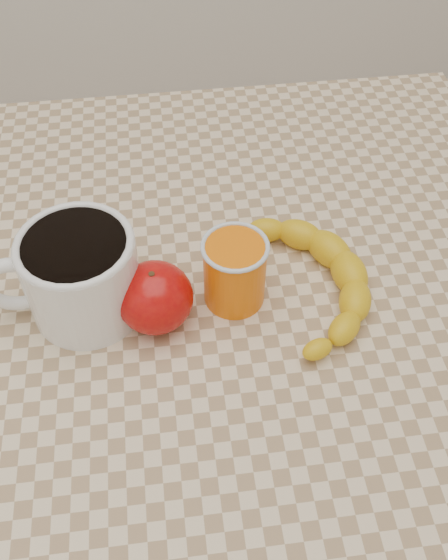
{
  "coord_description": "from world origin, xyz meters",
  "views": [
    {
      "loc": [
        -0.06,
        -0.44,
        1.29
      ],
      "look_at": [
        0.0,
        0.0,
        0.77
      ],
      "focal_mm": 40.0,
      "sensor_mm": 36.0,
      "label": 1
    }
  ],
  "objects": [
    {
      "name": "apple",
      "position": [
        -0.08,
        -0.03,
        0.79
      ],
      "size": [
        0.08,
        0.08,
        0.08
      ],
      "color": "#9F0508",
      "rests_on": "table"
    },
    {
      "name": "orange_juice_glass",
      "position": [
        0.01,
        -0.01,
        0.79
      ],
      "size": [
        0.07,
        0.07,
        0.08
      ],
      "color": "orange",
      "rests_on": "table"
    },
    {
      "name": "table",
      "position": [
        0.0,
        0.0,
        0.66
      ],
      "size": [
        0.8,
        0.8,
        0.75
      ],
      "color": "beige",
      "rests_on": "ground"
    },
    {
      "name": "coffee_mug",
      "position": [
        -0.15,
        -0.0,
        0.81
      ],
      "size": [
        0.17,
        0.12,
        0.1
      ],
      "color": "white",
      "rests_on": "table"
    },
    {
      "name": "banana",
      "position": [
        0.09,
        -0.01,
        0.77
      ],
      "size": [
        0.25,
        0.3,
        0.04
      ],
      "primitive_type": null,
      "rotation": [
        0.0,
        0.0,
        0.18
      ],
      "color": "yellow",
      "rests_on": "table"
    },
    {
      "name": "ground",
      "position": [
        0.0,
        0.0,
        0.0
      ],
      "size": [
        3.0,
        3.0,
        0.0
      ],
      "primitive_type": "plane",
      "color": "tan",
      "rests_on": "ground"
    }
  ]
}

